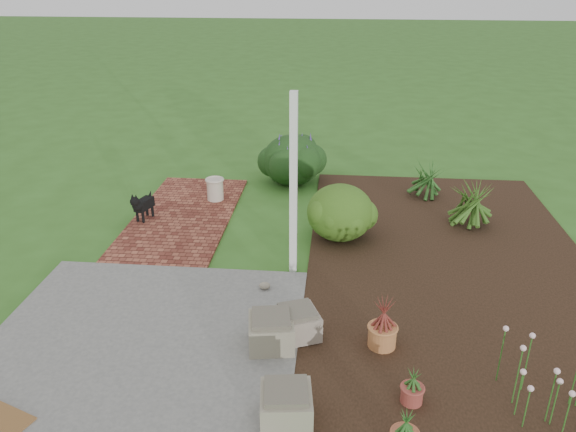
# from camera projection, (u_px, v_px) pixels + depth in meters

# --- Properties ---
(ground) EXTENTS (80.00, 80.00, 0.00)m
(ground) POSITION_uv_depth(u_px,v_px,m) (271.00, 273.00, 7.74)
(ground) COLOR #33621E
(ground) RESTS_ON ground
(concrete_patio) EXTENTS (3.50, 3.50, 0.04)m
(concrete_patio) POSITION_uv_depth(u_px,v_px,m) (141.00, 345.00, 6.25)
(concrete_patio) COLOR #5F5F5D
(concrete_patio) RESTS_ON ground
(brick_path) EXTENTS (1.60, 3.50, 0.04)m
(brick_path) POSITION_uv_depth(u_px,v_px,m) (184.00, 216.00, 9.47)
(brick_path) COLOR #5C261D
(brick_path) RESTS_ON ground
(garden_bed) EXTENTS (4.00, 7.00, 0.03)m
(garden_bed) POSITION_uv_depth(u_px,v_px,m) (449.00, 263.00, 7.97)
(garden_bed) COLOR black
(garden_bed) RESTS_ON ground
(veranda_post) EXTENTS (0.10, 0.10, 2.50)m
(veranda_post) POSITION_uv_depth(u_px,v_px,m) (293.00, 187.00, 7.29)
(veranda_post) COLOR white
(veranda_post) RESTS_ON ground
(stone_trough_near) EXTENTS (0.52, 0.52, 0.31)m
(stone_trough_near) POSITION_uv_depth(u_px,v_px,m) (286.00, 407.00, 5.13)
(stone_trough_near) COLOR gray
(stone_trough_near) RESTS_ON concrete_patio
(stone_trough_mid) EXTENTS (0.59, 0.59, 0.30)m
(stone_trough_mid) POSITION_uv_depth(u_px,v_px,m) (297.00, 324.00, 6.33)
(stone_trough_mid) COLOR gray
(stone_trough_mid) RESTS_ON concrete_patio
(stone_trough_far) EXTENTS (0.56, 0.56, 0.33)m
(stone_trough_far) POSITION_uv_depth(u_px,v_px,m) (271.00, 332.00, 6.16)
(stone_trough_far) COLOR gray
(stone_trough_far) RESTS_ON concrete_patio
(black_dog) EXTENTS (0.27, 0.54, 0.47)m
(black_dog) POSITION_uv_depth(u_px,v_px,m) (142.00, 204.00, 9.16)
(black_dog) COLOR black
(black_dog) RESTS_ON brick_path
(cream_ceramic_urn) EXTENTS (0.31, 0.31, 0.39)m
(cream_ceramic_urn) POSITION_uv_depth(u_px,v_px,m) (215.00, 189.00, 10.00)
(cream_ceramic_urn) COLOR #C3B3A0
(cream_ceramic_urn) RESTS_ON brick_path
(evergreen_shrub) EXTENTS (1.05, 1.05, 0.87)m
(evergreen_shrub) POSITION_uv_depth(u_px,v_px,m) (340.00, 211.00, 8.55)
(evergreen_shrub) COLOR #1C3911
(evergreen_shrub) RESTS_ON garden_bed
(agapanthus_clump_back) EXTENTS (1.13, 1.13, 0.89)m
(agapanthus_clump_back) POSITION_uv_depth(u_px,v_px,m) (472.00, 199.00, 8.94)
(agapanthus_clump_back) COLOR #1C3C10
(agapanthus_clump_back) RESTS_ON garden_bed
(agapanthus_clump_front) EXTENTS (1.03, 1.03, 0.76)m
(agapanthus_clump_front) POSITION_uv_depth(u_px,v_px,m) (427.00, 176.00, 10.11)
(agapanthus_clump_front) COLOR #143711
(agapanthus_clump_front) RESTS_ON garden_bed
(pink_flower_patch) EXTENTS (1.16, 1.16, 0.66)m
(pink_flower_patch) POSITION_uv_depth(u_px,v_px,m) (548.00, 374.00, 5.30)
(pink_flower_patch) COLOR #113D0F
(pink_flower_patch) RESTS_ON garden_bed
(terracotta_pot_bronze) EXTENTS (0.40, 0.40, 0.25)m
(terracotta_pot_bronze) POSITION_uv_depth(u_px,v_px,m) (382.00, 336.00, 6.18)
(terracotta_pot_bronze) COLOR #B9723E
(terracotta_pot_bronze) RESTS_ON garden_bed
(terracotta_pot_small_left) EXTENTS (0.26, 0.26, 0.18)m
(terracotta_pot_small_left) POSITION_uv_depth(u_px,v_px,m) (412.00, 394.00, 5.40)
(terracotta_pot_small_left) COLOR brown
(terracotta_pot_small_left) RESTS_ON garden_bed
(purple_flowering_bush) EXTENTS (1.37, 1.37, 0.97)m
(purple_flowering_bush) POSITION_uv_depth(u_px,v_px,m) (292.00, 159.00, 10.78)
(purple_flowering_bush) COLOR black
(purple_flowering_bush) RESTS_ON ground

